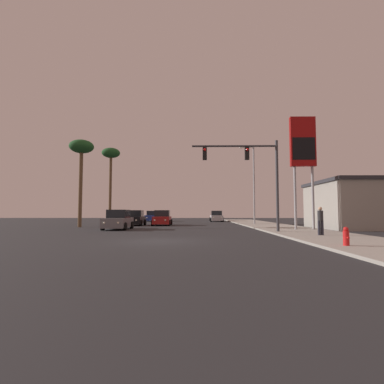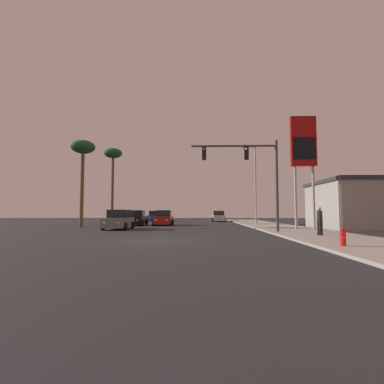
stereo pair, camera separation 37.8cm
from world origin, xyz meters
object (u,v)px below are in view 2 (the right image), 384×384
(car_black, at_px, (136,218))
(car_red, at_px, (164,218))
(car_grey, at_px, (119,220))
(gas_station_sign, at_px, (303,147))
(car_silver, at_px, (219,217))
(pedestrian_on_sidewalk, at_px, (320,220))
(fire_hydrant, at_px, (343,237))
(palm_tree_mid, at_px, (113,158))
(street_lamp, at_px, (254,180))
(car_blue, at_px, (155,217))
(palm_tree_near, at_px, (83,152))
(traffic_light_mast, at_px, (253,167))

(car_black, height_order, car_red, same)
(car_grey, xyz_separation_m, gas_station_sign, (15.24, -1.81, 5.86))
(car_silver, relative_size, pedestrian_on_sidewalk, 2.58)
(car_silver, relative_size, fire_hydrant, 5.67)
(palm_tree_mid, bearing_deg, gas_station_sign, -37.95)
(car_red, relative_size, gas_station_sign, 0.48)
(street_lamp, bearing_deg, palm_tree_mid, 163.89)
(car_grey, relative_size, car_black, 1.00)
(car_black, bearing_deg, car_blue, -91.47)
(gas_station_sign, bearing_deg, car_red, 141.60)
(car_blue, bearing_deg, car_black, 92.42)
(pedestrian_on_sidewalk, height_order, palm_tree_mid, palm_tree_mid)
(palm_tree_mid, bearing_deg, car_red, -37.22)
(car_grey, distance_m, fire_hydrant, 18.41)
(gas_station_sign, height_order, palm_tree_near, gas_station_sign)
(car_blue, height_order, traffic_light_mast, traffic_light_mast)
(car_red, bearing_deg, pedestrian_on_sidewalk, 124.23)
(gas_station_sign, relative_size, palm_tree_near, 1.04)
(palm_tree_near, height_order, palm_tree_mid, palm_tree_mid)
(car_silver, height_order, palm_tree_mid, palm_tree_mid)
(car_grey, relative_size, palm_tree_mid, 0.43)
(traffic_light_mast, distance_m, palm_tree_near, 17.74)
(gas_station_sign, xyz_separation_m, fire_hydrant, (-2.45, -11.43, -6.13))
(street_lamp, height_order, pedestrian_on_sidewalk, street_lamp)
(car_red, distance_m, gas_station_sign, 16.83)
(car_grey, height_order, car_blue, same)
(car_red, height_order, pedestrian_on_sidewalk, pedestrian_on_sidewalk)
(palm_tree_mid, bearing_deg, car_blue, 59.94)
(fire_hydrant, height_order, pedestrian_on_sidewalk, pedestrian_on_sidewalk)
(car_red, distance_m, pedestrian_on_sidewalk, 19.25)
(palm_tree_mid, bearing_deg, car_silver, 27.44)
(car_blue, distance_m, traffic_light_mast, 28.38)
(gas_station_sign, height_order, fire_hydrant, gas_station_sign)
(car_grey, relative_size, fire_hydrant, 5.68)
(car_black, height_order, car_blue, same)
(car_blue, distance_m, car_red, 13.94)
(street_lamp, xyz_separation_m, fire_hydrant, (-0.39, -21.83, -4.63))
(car_grey, height_order, car_red, same)
(car_blue, relative_size, fire_hydrant, 5.72)
(car_grey, bearing_deg, traffic_light_mast, 157.82)
(traffic_light_mast, xyz_separation_m, pedestrian_on_sidewalk, (3.30, -3.37, -3.63))
(fire_hydrant, bearing_deg, street_lamp, 88.98)
(traffic_light_mast, distance_m, gas_station_sign, 5.49)
(car_grey, bearing_deg, car_silver, -115.16)
(gas_station_sign, distance_m, pedestrian_on_sidewalk, 8.19)
(pedestrian_on_sidewalk, bearing_deg, street_lamp, 93.11)
(car_red, bearing_deg, car_blue, -78.63)
(car_silver, distance_m, street_lamp, 13.85)
(car_grey, distance_m, car_silver, 23.47)
(traffic_light_mast, distance_m, street_lamp, 13.13)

